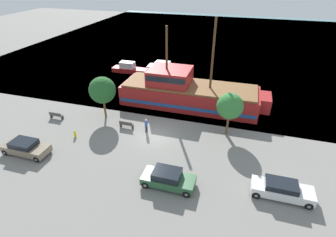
# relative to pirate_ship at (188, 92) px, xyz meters

# --- Properties ---
(ground_plane) EXTENTS (160.00, 160.00, 0.00)m
(ground_plane) POSITION_rel_pirate_ship_xyz_m (-1.80, -8.38, -1.74)
(ground_plane) COLOR gray
(water_surface) EXTENTS (80.00, 80.00, 0.00)m
(water_surface) POSITION_rel_pirate_ship_xyz_m (-1.80, 35.62, -1.74)
(water_surface) COLOR slate
(water_surface) RESTS_ON ground
(pirate_ship) EXTENTS (18.95, 5.70, 11.28)m
(pirate_ship) POSITION_rel_pirate_ship_xyz_m (0.00, 0.00, 0.00)
(pirate_ship) COLOR #A31E1E
(pirate_ship) RESTS_ON water_surface
(moored_boat_dockside) EXTENTS (6.31, 2.21, 1.59)m
(moored_boat_dockside) POSITION_rel_pirate_ship_xyz_m (-6.72, 11.52, -1.14)
(moored_boat_dockside) COLOR silver
(moored_boat_dockside) RESTS_ON water_surface
(moored_boat_outer) EXTENTS (6.21, 1.82, 1.80)m
(moored_boat_outer) POSITION_rel_pirate_ship_xyz_m (-12.39, 9.06, -1.08)
(moored_boat_outer) COLOR maroon
(moored_boat_outer) RESTS_ON water_surface
(parked_car_curb_front) EXTENTS (4.45, 1.96, 1.52)m
(parked_car_curb_front) POSITION_rel_pirate_ship_xyz_m (1.83, -15.15, -0.99)
(parked_car_curb_front) COLOR #2D5B38
(parked_car_curb_front) RESTS_ON ground_plane
(parked_car_curb_mid) EXTENTS (4.61, 1.93, 1.43)m
(parked_car_curb_mid) POSITION_rel_pirate_ship_xyz_m (-12.83, -14.96, -1.02)
(parked_car_curb_mid) COLOR #7F705B
(parked_car_curb_mid) RESTS_ON ground_plane
(parked_car_curb_rear) EXTENTS (4.76, 1.78, 1.44)m
(parked_car_curb_rear) POSITION_rel_pirate_ship_xyz_m (10.89, -13.74, -1.01)
(parked_car_curb_rear) COLOR white
(parked_car_curb_rear) RESTS_ON ground_plane
(fire_hydrant) EXTENTS (0.42, 0.25, 0.76)m
(fire_hydrant) POSITION_rel_pirate_ship_xyz_m (-9.91, -11.08, -1.33)
(fire_hydrant) COLOR yellow
(fire_hydrant) RESTS_ON ground_plane
(bench_promenade_east) EXTENTS (1.67, 0.45, 0.85)m
(bench_promenade_east) POSITION_rel_pirate_ship_xyz_m (-14.41, -8.27, -1.30)
(bench_promenade_east) COLOR #4C4742
(bench_promenade_east) RESTS_ON ground_plane
(bench_promenade_west) EXTENTS (1.61, 0.45, 0.85)m
(bench_promenade_west) POSITION_rel_pirate_ship_xyz_m (-5.36, -7.77, -1.30)
(bench_promenade_west) COLOR #4C4742
(bench_promenade_west) RESTS_ON ground_plane
(pedestrian_walking_near) EXTENTS (0.32, 0.32, 1.66)m
(pedestrian_walking_near) POSITION_rel_pirate_ship_xyz_m (-2.84, -7.94, -0.90)
(pedestrian_walking_near) COLOR #232838
(pedestrian_walking_near) RESTS_ON ground_plane
(tree_row_east) EXTENTS (3.14, 3.14, 5.13)m
(tree_row_east) POSITION_rel_pirate_ship_xyz_m (-8.87, -6.14, 1.82)
(tree_row_east) COLOR brown
(tree_row_east) RESTS_ON ground_plane
(tree_row_mideast) EXTENTS (2.81, 2.81, 4.85)m
(tree_row_mideast) POSITION_rel_pirate_ship_xyz_m (5.79, -5.74, 1.70)
(tree_row_mideast) COLOR brown
(tree_row_mideast) RESTS_ON ground_plane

